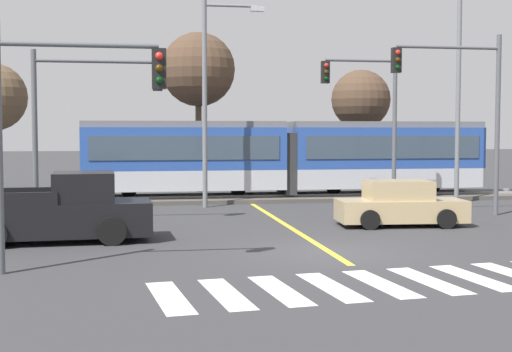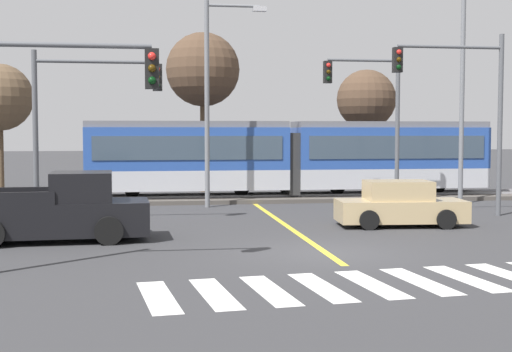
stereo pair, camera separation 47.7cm
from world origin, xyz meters
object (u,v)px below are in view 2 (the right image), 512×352
(traffic_light_mid_left, at_px, (81,108))
(bare_tree_east, at_px, (366,100))
(traffic_light_far_right, at_px, (374,106))
(bare_tree_west, at_px, (203,70))
(traffic_light_near_left, at_px, (53,108))
(street_lamp_centre, at_px, (213,89))
(street_lamp_east, at_px, (467,78))
(traffic_light_mid_right, at_px, (466,97))
(sedan_crossing, at_px, (400,205))
(light_rail_tram, at_px, (290,155))
(pickup_truck, at_px, (58,212))

(traffic_light_mid_left, relative_size, bare_tree_east, 0.89)
(traffic_light_far_right, height_order, traffic_light_mid_left, traffic_light_far_right)
(bare_tree_west, distance_m, bare_tree_east, 9.32)
(traffic_light_near_left, bearing_deg, street_lamp_centre, 70.05)
(traffic_light_near_left, xyz_separation_m, traffic_light_mid_left, (-0.12, 7.94, 0.25))
(street_lamp_centre, bearing_deg, bare_tree_east, 43.48)
(street_lamp_centre, bearing_deg, traffic_light_near_left, -109.95)
(street_lamp_east, bearing_deg, traffic_light_far_right, -171.97)
(traffic_light_mid_left, bearing_deg, bare_tree_east, 44.54)
(traffic_light_mid_right, xyz_separation_m, traffic_light_mid_left, (-13.77, -0.54, -0.51))
(sedan_crossing, bearing_deg, street_lamp_east, 50.82)
(sedan_crossing, relative_size, bare_tree_west, 0.52)
(traffic_light_mid_right, height_order, bare_tree_west, bare_tree_west)
(sedan_crossing, relative_size, bare_tree_east, 0.66)
(light_rail_tram, distance_m, street_lamp_centre, 5.61)
(traffic_light_far_right, xyz_separation_m, bare_tree_east, (2.71, 9.72, 0.67))
(traffic_light_far_right, xyz_separation_m, traffic_light_mid_left, (-11.44, -4.20, -0.30))
(street_lamp_centre, bearing_deg, street_lamp_east, -1.56)
(traffic_light_mid_left, relative_size, bare_tree_west, 0.71)
(street_lamp_east, relative_size, bare_tree_east, 1.46)
(light_rail_tram, bearing_deg, pickup_truck, -128.30)
(pickup_truck, height_order, traffic_light_mid_left, traffic_light_mid_left)
(traffic_light_near_left, bearing_deg, sedan_crossing, 30.99)
(traffic_light_mid_right, distance_m, traffic_light_far_right, 4.34)
(bare_tree_west, bearing_deg, traffic_light_near_left, -103.32)
(light_rail_tram, distance_m, traffic_light_mid_right, 9.40)
(pickup_truck, height_order, traffic_light_near_left, traffic_light_near_left)
(sedan_crossing, distance_m, pickup_truck, 10.98)
(street_lamp_centre, distance_m, bare_tree_west, 7.74)
(pickup_truck, xyz_separation_m, traffic_light_mid_right, (14.15, 3.94, 3.58))
(bare_tree_west, bearing_deg, bare_tree_east, 7.47)
(traffic_light_mid_right, height_order, traffic_light_far_right, traffic_light_mid_right)
(light_rail_tram, relative_size, traffic_light_mid_right, 2.75)
(bare_tree_west, bearing_deg, traffic_light_mid_left, -111.51)
(street_lamp_east, bearing_deg, street_lamp_centre, 178.44)
(traffic_light_near_left, distance_m, bare_tree_east, 26.00)
(traffic_light_far_right, distance_m, traffic_light_near_left, 16.61)
(traffic_light_far_right, bearing_deg, traffic_light_mid_left, -159.84)
(bare_tree_east, bearing_deg, street_lamp_east, -79.71)
(traffic_light_mid_right, xyz_separation_m, street_lamp_centre, (-8.91, 4.57, 0.45))
(traffic_light_mid_right, distance_m, traffic_light_near_left, 16.09)
(traffic_light_near_left, relative_size, traffic_light_mid_left, 0.97)
(sedan_crossing, height_order, traffic_light_near_left, traffic_light_near_left)
(sedan_crossing, xyz_separation_m, traffic_light_mid_left, (-10.47, 1.73, 3.22))
(traffic_light_mid_left, height_order, bare_tree_west, bare_tree_west)
(light_rail_tram, height_order, street_lamp_centre, street_lamp_centre)
(traffic_light_mid_right, relative_size, traffic_light_near_left, 1.20)
(pickup_truck, distance_m, traffic_light_near_left, 5.38)
(pickup_truck, relative_size, street_lamp_centre, 0.65)
(street_lamp_centre, xyz_separation_m, bare_tree_east, (9.29, 8.81, 0.02))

